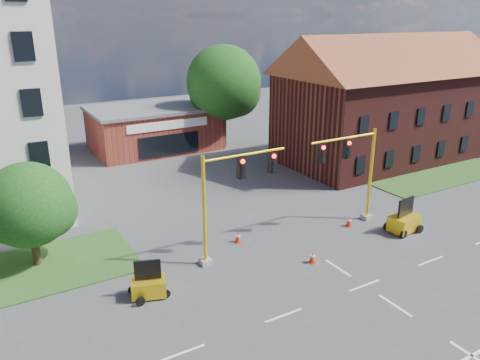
{
  "coord_description": "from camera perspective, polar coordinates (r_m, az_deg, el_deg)",
  "views": [
    {
      "loc": [
        -15.77,
        -14.59,
        12.91
      ],
      "look_at": [
        -1.49,
        10.0,
        2.88
      ],
      "focal_mm": 35.0,
      "sensor_mm": 36.0,
      "label": 1
    }
  ],
  "objects": [
    {
      "name": "signal_mast_east",
      "position": [
        30.16,
        13.56,
        1.53
      ],
      "size": [
        5.3,
        0.6,
        6.2
      ],
      "color": "gray",
      "rests_on": "ground"
    },
    {
      "name": "trailer_west",
      "position": [
        23.58,
        -11.07,
        -12.5
      ],
      "size": [
        1.9,
        1.56,
        1.86
      ],
      "rotation": [
        0.0,
        0.0,
        -0.33
      ],
      "color": "yellow",
      "rests_on": "ground"
    },
    {
      "name": "cone_a",
      "position": [
        26.39,
        8.85,
        -9.28
      ],
      "size": [
        0.4,
        0.4,
        0.7
      ],
      "color": "red",
      "rests_on": "ground"
    },
    {
      "name": "pickup_white",
      "position": [
        42.52,
        14.67,
        2.23
      ],
      "size": [
        5.99,
        3.22,
        1.6
      ],
      "primitive_type": "imported",
      "rotation": [
        0.0,
        0.0,
        1.47
      ],
      "color": "white",
      "rests_on": "ground"
    },
    {
      "name": "cone_d",
      "position": [
        31.13,
        13.15,
        -4.94
      ],
      "size": [
        0.4,
        0.4,
        0.7
      ],
      "color": "red",
      "rests_on": "ground"
    },
    {
      "name": "tree_large",
      "position": [
        47.89,
        -1.62,
        11.49
      ],
      "size": [
        7.85,
        7.48,
        10.32
      ],
      "color": "#3D2916",
      "rests_on": "ground"
    },
    {
      "name": "lane_markings",
      "position": [
        23.45,
        20.23,
        -15.34
      ],
      "size": [
        60.0,
        36.0,
        0.01
      ],
      "primitive_type": null,
      "color": "white",
      "rests_on": "ground"
    },
    {
      "name": "tree_nw_front",
      "position": [
        26.98,
        -23.88,
        -2.95
      ],
      "size": [
        4.77,
        4.54,
        5.84
      ],
      "color": "#3D2916",
      "rests_on": "ground"
    },
    {
      "name": "cone_c",
      "position": [
        30.78,
        18.69,
        -5.79
      ],
      "size": [
        0.4,
        0.4,
        0.7
      ],
      "color": "red",
      "rests_on": "ground"
    },
    {
      "name": "ground",
      "position": [
        25.07,
        14.93,
        -12.31
      ],
      "size": [
        120.0,
        120.0,
        0.0
      ],
      "primitive_type": "plane",
      "color": "#424244",
      "rests_on": "ground"
    },
    {
      "name": "cone_b",
      "position": [
        28.29,
        -0.24,
        -6.96
      ],
      "size": [
        0.4,
        0.4,
        0.7
      ],
      "color": "red",
      "rests_on": "ground"
    },
    {
      "name": "townhouse_row",
      "position": [
        46.1,
        17.75,
        9.81
      ],
      "size": [
        21.0,
        11.0,
        11.5
      ],
      "color": "#491915",
      "rests_on": "ground"
    },
    {
      "name": "grass_verge_ne",
      "position": [
        43.16,
        23.72,
        0.38
      ],
      "size": [
        14.0,
        4.0,
        0.08
      ],
      "primitive_type": "cube",
      "color": "#2D4F1D",
      "rests_on": "ground"
    },
    {
      "name": "trailer_east",
      "position": [
        31.25,
        19.36,
        -4.8
      ],
      "size": [
        2.05,
        1.52,
        2.15
      ],
      "rotation": [
        0.0,
        0.0,
        0.14
      ],
      "color": "yellow",
      "rests_on": "ground"
    },
    {
      "name": "signal_mast_west",
      "position": [
        25.2,
        -1.06,
        -1.48
      ],
      "size": [
        5.3,
        0.6,
        6.2
      ],
      "color": "gray",
      "rests_on": "ground"
    },
    {
      "name": "brick_shop",
      "position": [
        48.49,
        -10.45,
        6.3
      ],
      "size": [
        12.4,
        8.4,
        4.3
      ],
      "color": "maroon",
      "rests_on": "ground"
    }
  ]
}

